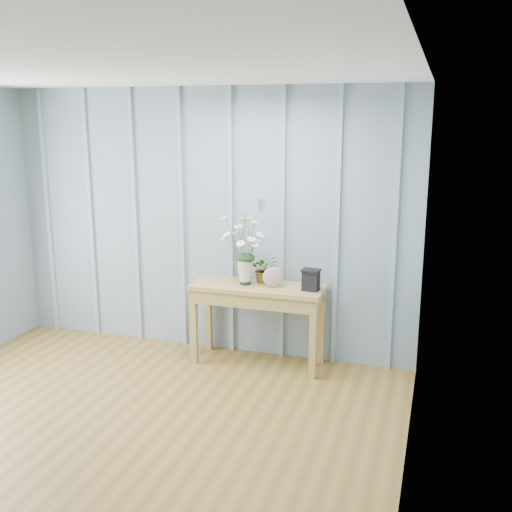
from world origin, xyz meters
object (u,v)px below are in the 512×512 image
(daisy_vase, at_px, (245,241))
(felt_disc_vessel, at_px, (273,277))
(carved_box, at_px, (311,280))
(sideboard, at_px, (258,297))

(daisy_vase, height_order, felt_disc_vessel, daisy_vase)
(daisy_vase, relative_size, felt_disc_vessel, 3.40)
(felt_disc_vessel, height_order, carved_box, carved_box)
(felt_disc_vessel, bearing_deg, carved_box, -15.27)
(sideboard, height_order, daisy_vase, daisy_vase)
(sideboard, bearing_deg, carved_box, -2.69)
(sideboard, distance_m, felt_disc_vessel, 0.26)
(sideboard, xyz_separation_m, felt_disc_vessel, (0.15, -0.03, 0.21))
(sideboard, relative_size, felt_disc_vessel, 6.43)
(felt_disc_vessel, bearing_deg, daisy_vase, 159.51)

